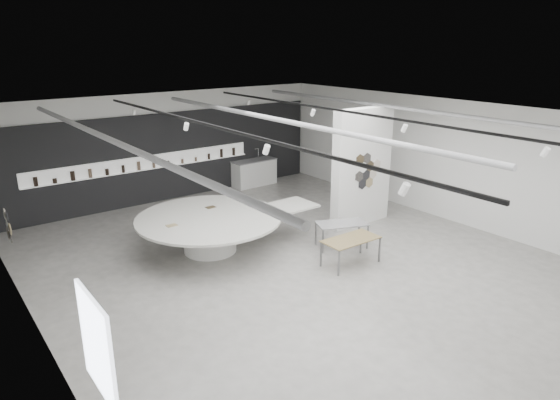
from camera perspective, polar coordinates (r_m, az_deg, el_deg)
room at (r=12.27m, az=1.10°, el=1.62°), size 12.02×14.02×3.82m
back_wall_display at (r=18.20m, az=-12.54°, el=4.84°), size 11.80×0.27×3.10m
partition_column at (r=15.41m, az=9.35°, el=3.70°), size 2.20×0.38×3.60m
display_island at (r=13.62m, az=-7.72°, el=-3.21°), size 5.03×3.96×1.00m
sample_table_wood at (r=12.81m, az=8.12°, el=-4.62°), size 1.50×0.77×0.70m
sample_table_stone at (r=13.84m, az=7.09°, el=-2.85°), size 1.53×1.17×0.70m
kitchen_counter at (r=19.72m, az=-2.96°, el=3.15°), size 1.82×0.76×1.42m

